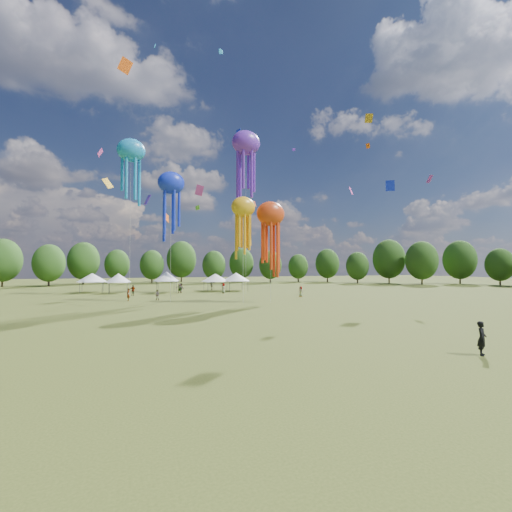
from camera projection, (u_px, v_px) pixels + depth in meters
name	position (u px, v px, depth m)	size (l,w,h in m)	color
ground	(349.00, 353.00, 20.05)	(300.00, 300.00, 0.00)	#384416
observer_main	(482.00, 338.00, 19.56)	(0.69, 0.45, 1.89)	black
spectator_near	(157.00, 295.00, 52.17)	(0.74, 0.58, 1.52)	gray
spectators_far	(195.00, 289.00, 64.97)	(27.65, 22.71, 1.86)	gray
festival_tents	(171.00, 277.00, 69.53)	(33.11, 10.74, 4.05)	#47474C
show_kites	(210.00, 178.00, 57.66)	(25.02, 22.32, 30.19)	#172CD4
small_kites	(186.00, 119.00, 58.61)	(75.42, 59.13, 46.56)	#172CD4
treeline	(166.00, 260.00, 77.52)	(201.57, 95.24, 13.43)	#38281C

